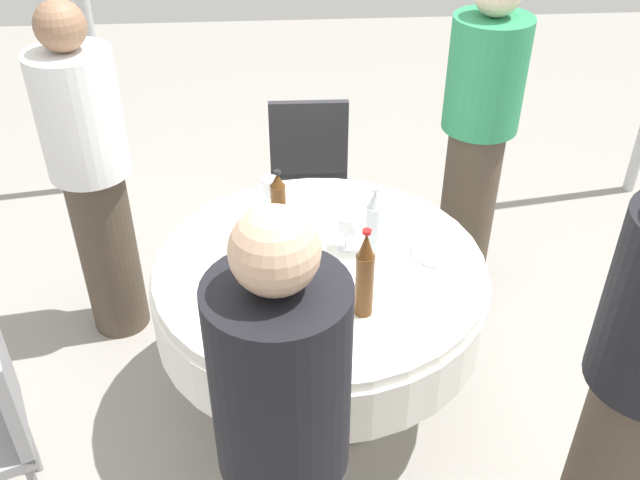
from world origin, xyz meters
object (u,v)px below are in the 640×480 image
bottle_clear_outer (374,224)px  plate_right (270,286)px  chair_north (308,155)px  bottle_brown_left (279,207)px  bottle_brown_east (365,275)px  dining_table (320,294)px  plate_mid (438,251)px  person_outer (93,177)px  wine_glass_inner (271,188)px  person_east (284,453)px  wine_glass_front (316,243)px  person_left (477,140)px  wine_glass_rear (346,225)px

bottle_clear_outer → plate_right: (-0.19, 0.39, -0.12)m
plate_right → chair_north: (1.38, -0.21, -0.23)m
bottle_brown_left → bottle_brown_east: bearing=-149.2°
dining_table → bottle_brown_left: size_ratio=4.21×
plate_mid → person_outer: person_outer is taller
dining_table → chair_north: chair_north is taller
dining_table → wine_glass_inner: bearing=25.5°
bottle_brown_left → bottle_clear_outer: bottle_brown_left is taller
person_east → chair_north: person_east is taller
wine_glass_front → person_outer: (0.57, 0.92, -0.02)m
bottle_brown_east → person_left: bearing=-31.9°
bottle_brown_left → bottle_brown_east: (-0.46, -0.27, 0.02)m
wine_glass_inner → person_left: bearing=-68.3°
wine_glass_rear → plate_mid: (-0.05, -0.35, -0.10)m
wine_glass_rear → person_east: (-1.00, 0.26, -0.03)m
wine_glass_rear → person_outer: bearing=64.8°
bottle_brown_left → person_east: (-1.09, 0.01, -0.06)m
dining_table → wine_glass_rear: wine_glass_rear is taller
dining_table → bottle_brown_left: bearing=40.6°
dining_table → person_east: 0.96m
wine_glass_front → chair_north: (1.24, -0.04, -0.31)m
bottle_clear_outer → wine_glass_rear: 0.11m
person_outer → chair_north: bearing=-23.5°
dining_table → plate_right: bearing=126.8°
person_outer → bottle_brown_east: bearing=-97.6°
bottle_brown_left → plate_mid: 0.63m
plate_right → person_left: person_left is taller
person_east → plate_mid: bearing=-113.0°
wine_glass_front → plate_right: (-0.14, 0.17, -0.08)m
bottle_clear_outer → wine_glass_rear: bottle_clear_outer is taller
wine_glass_rear → wine_glass_inner: size_ratio=0.99×
dining_table → plate_mid: (0.03, -0.45, 0.16)m
dining_table → wine_glass_front: wine_glass_front is taller
bottle_clear_outer → person_east: (-0.96, 0.36, -0.05)m
dining_table → person_left: person_left is taller
bottle_brown_left → wine_glass_front: size_ratio=2.33×
bottle_brown_left → bottle_clear_outer: size_ratio=1.05×
bottle_brown_left → person_left: (0.57, -0.92, -0.04)m
plate_right → person_east: size_ratio=0.16×
person_east → person_left: bearing=-109.4°
wine_glass_rear → chair_north: (1.16, 0.08, -0.33)m
plate_mid → person_left: bearing=-23.9°
bottle_brown_east → plate_mid: bearing=-45.6°
person_east → plate_right: bearing=-78.0°
plate_mid → wine_glass_inner: bearing=61.7°
bottle_brown_left → wine_glass_rear: 0.27m
chair_north → person_east: bearing=-93.7°
bottle_brown_left → person_east: 1.09m
wine_glass_inner → person_left: person_left is taller
plate_right → wine_glass_inner: bearing=-1.4°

